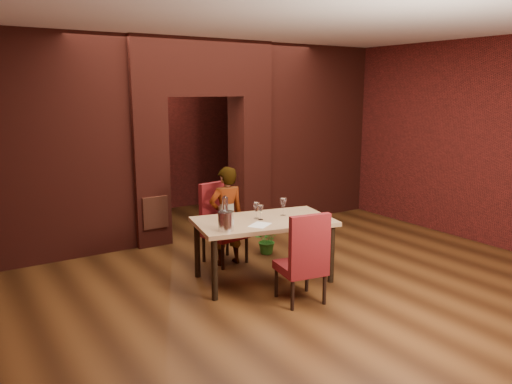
% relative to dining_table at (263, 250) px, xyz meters
% --- Properties ---
extents(floor, '(8.00, 8.00, 0.00)m').
position_rel_dining_table_xyz_m(floor, '(0.31, 0.33, -0.40)').
color(floor, '#4B2B12').
rests_on(floor, ground).
extents(ceiling, '(7.00, 8.00, 0.04)m').
position_rel_dining_table_xyz_m(ceiling, '(0.31, 0.33, 2.80)').
color(ceiling, silver).
rests_on(ceiling, ground).
extents(wall_back, '(7.00, 0.04, 3.20)m').
position_rel_dining_table_xyz_m(wall_back, '(0.31, 4.33, 1.20)').
color(wall_back, maroon).
rests_on(wall_back, ground).
extents(wall_right, '(0.04, 8.00, 3.20)m').
position_rel_dining_table_xyz_m(wall_right, '(3.81, 0.33, 1.20)').
color(wall_right, maroon).
rests_on(wall_right, ground).
extents(pillar_left, '(0.55, 0.55, 2.30)m').
position_rel_dining_table_xyz_m(pillar_left, '(-0.64, 2.33, 0.75)').
color(pillar_left, maroon).
rests_on(pillar_left, ground).
extents(pillar_right, '(0.55, 0.55, 2.30)m').
position_rel_dining_table_xyz_m(pillar_right, '(1.26, 2.33, 0.75)').
color(pillar_right, maroon).
rests_on(pillar_right, ground).
extents(lintel, '(2.45, 0.55, 0.90)m').
position_rel_dining_table_xyz_m(lintel, '(0.31, 2.33, 2.35)').
color(lintel, maroon).
rests_on(lintel, ground).
extents(wing_wall_left, '(2.28, 0.35, 3.20)m').
position_rel_dining_table_xyz_m(wing_wall_left, '(-2.05, 2.33, 1.20)').
color(wing_wall_left, maroon).
rests_on(wing_wall_left, ground).
extents(wing_wall_right, '(2.28, 0.35, 3.20)m').
position_rel_dining_table_xyz_m(wing_wall_right, '(2.67, 2.33, 1.20)').
color(wing_wall_right, maroon).
rests_on(wing_wall_right, ground).
extents(vent_panel, '(0.40, 0.03, 0.50)m').
position_rel_dining_table_xyz_m(vent_panel, '(-0.64, 2.04, 0.15)').
color(vent_panel, '#A44B2F').
rests_on(vent_panel, ground).
extents(rear_door, '(0.90, 0.08, 2.10)m').
position_rel_dining_table_xyz_m(rear_door, '(-0.09, 4.27, 0.65)').
color(rear_door, black).
rests_on(rear_door, ground).
extents(rear_door_frame, '(1.02, 0.04, 2.22)m').
position_rel_dining_table_xyz_m(rear_door_frame, '(-0.09, 4.23, 0.65)').
color(rear_door_frame, black).
rests_on(rear_door_frame, ground).
extents(dining_table, '(1.87, 1.29, 0.80)m').
position_rel_dining_table_xyz_m(dining_table, '(0.00, 0.00, 0.00)').
color(dining_table, tan).
rests_on(dining_table, ground).
extents(chair_far, '(0.59, 0.59, 1.13)m').
position_rel_dining_table_xyz_m(chair_far, '(-0.09, 0.84, 0.16)').
color(chair_far, maroon).
rests_on(chair_far, ground).
extents(chair_near, '(0.56, 0.56, 1.07)m').
position_rel_dining_table_xyz_m(chair_near, '(-0.01, -0.78, 0.14)').
color(chair_near, maroon).
rests_on(chair_near, ground).
extents(person_seated, '(0.53, 0.37, 1.39)m').
position_rel_dining_table_xyz_m(person_seated, '(-0.10, 0.77, 0.29)').
color(person_seated, white).
rests_on(person_seated, ground).
extents(wine_glass_a, '(0.08, 0.08, 0.19)m').
position_rel_dining_table_xyz_m(wine_glass_a, '(-0.04, 0.01, 0.49)').
color(wine_glass_a, white).
rests_on(wine_glass_a, dining_table).
extents(wine_glass_b, '(0.08, 0.08, 0.21)m').
position_rel_dining_table_xyz_m(wine_glass_b, '(-0.05, 0.09, 0.50)').
color(wine_glass_b, white).
rests_on(wine_glass_b, dining_table).
extents(wine_glass_c, '(0.09, 0.09, 0.23)m').
position_rel_dining_table_xyz_m(wine_glass_c, '(0.32, 0.03, 0.51)').
color(wine_glass_c, white).
rests_on(wine_glass_c, dining_table).
extents(tasting_sheet, '(0.34, 0.32, 0.00)m').
position_rel_dining_table_xyz_m(tasting_sheet, '(-0.19, -0.20, 0.40)').
color(tasting_sheet, white).
rests_on(tasting_sheet, dining_table).
extents(wine_bucket, '(0.19, 0.19, 0.23)m').
position_rel_dining_table_xyz_m(wine_bucket, '(-0.64, -0.18, 0.51)').
color(wine_bucket, silver).
rests_on(wine_bucket, dining_table).
extents(water_bottle, '(0.07, 0.07, 0.32)m').
position_rel_dining_table_xyz_m(water_bottle, '(-0.44, 0.20, 0.56)').
color(water_bottle, silver).
rests_on(water_bottle, dining_table).
extents(potted_plant, '(0.49, 0.49, 0.41)m').
position_rel_dining_table_xyz_m(potted_plant, '(0.63, 0.86, -0.19)').
color(potted_plant, '#27671C').
rests_on(potted_plant, ground).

